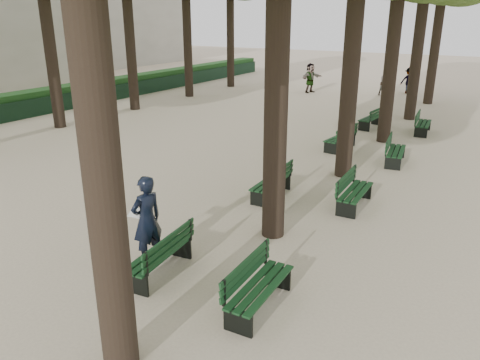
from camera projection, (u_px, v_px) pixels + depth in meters
The scene contains 17 objects.
ground at pixel (138, 275), 9.34m from camera, with size 120.00×120.00×0.00m, color beige.
bench_left_0 at pixel (160, 262), 9.27m from camera, with size 0.76×1.85×0.92m.
bench_left_1 at pixel (271, 188), 13.23m from camera, with size 0.65×1.82×0.92m.
bench_left_2 at pixel (340, 142), 17.94m from camera, with size 0.79×1.86×0.92m.
bench_left_3 at pixel (371, 122), 21.35m from camera, with size 0.74×1.85×0.92m.
bench_right_0 at pixel (260, 295), 8.17m from camera, with size 0.64×1.82×0.92m.
bench_right_1 at pixel (355, 198), 12.53m from camera, with size 0.63×1.82×0.92m.
bench_right_2 at pixel (395, 156), 16.23m from camera, with size 0.81×1.86×0.92m.
bench_right_3 at pixel (423, 127), 20.30m from camera, with size 0.72×1.84×0.92m.
man_with_map at pixel (147, 220), 9.53m from camera, with size 0.72×0.83×1.90m.
pedestrian_e at pixel (310, 78), 30.82m from camera, with size 1.77×0.38×1.91m, color #262628.
pedestrian_b at pixel (409, 81), 30.52m from camera, with size 1.06×0.33×1.65m, color #262628.
pedestrian_d at pixel (412, 79), 30.51m from camera, with size 0.90×0.37×1.83m, color #262628.
pedestrian_a at pixel (385, 83), 29.74m from camera, with size 0.78×0.32×1.61m, color #262628.
fence at pixel (67, 102), 25.30m from camera, with size 0.08×42.00×0.90m, color black.
hedge at pixel (58, 98), 25.59m from camera, with size 1.20×42.00×1.20m, color #164116.
building_far at pixel (93, 29), 48.33m from camera, with size 12.00×16.00×7.00m, color #B7B2A3.
Camera 1 is at (5.91, -5.99, 4.90)m, focal length 35.00 mm.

